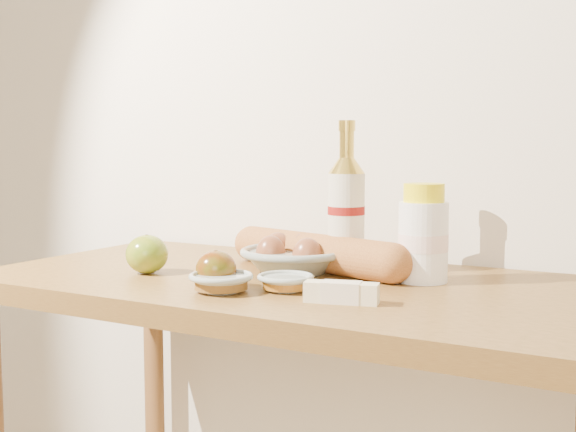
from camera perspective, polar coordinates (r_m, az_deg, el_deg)
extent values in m
cube|color=silver|center=(1.64, 6.21, 10.90)|extent=(3.50, 0.02, 2.60)
cube|color=olive|center=(1.36, 0.61, -5.79)|extent=(1.20, 0.60, 0.04)
cylinder|color=brown|center=(1.98, -10.47, -15.74)|extent=(0.05, 0.05, 0.86)
cylinder|color=beige|center=(1.41, 4.61, -0.58)|extent=(0.09, 0.09, 0.19)
cylinder|color=maroon|center=(1.40, 4.62, 0.46)|extent=(0.09, 0.09, 0.02)
cone|color=gold|center=(1.40, 4.65, 3.99)|extent=(0.09, 0.09, 0.03)
cylinder|color=gold|center=(1.40, 4.66, 5.67)|extent=(0.04, 0.04, 0.05)
cylinder|color=gold|center=(1.40, 4.68, 7.13)|extent=(0.04, 0.04, 0.02)
cylinder|color=white|center=(1.33, 10.62, -2.03)|extent=(0.09, 0.09, 0.15)
cylinder|color=#FEDED5|center=(1.33, 10.62, -2.03)|extent=(0.10, 0.10, 0.03)
cylinder|color=#FFEA0D|center=(1.32, 10.69, 1.82)|extent=(0.08, 0.08, 0.03)
torus|color=gray|center=(1.41, 0.43, -2.88)|extent=(0.22, 0.22, 0.02)
ellipsoid|color=brown|center=(1.41, -1.38, -3.01)|extent=(0.06, 0.06, 0.07)
ellipsoid|color=brown|center=(1.37, 1.53, -3.23)|extent=(0.06, 0.06, 0.07)
ellipsoid|color=brown|center=(1.44, 1.11, -2.80)|extent=(0.06, 0.06, 0.07)
ellipsoid|color=brown|center=(1.46, -0.82, -2.71)|extent=(0.06, 0.06, 0.07)
ellipsoid|color=brown|center=(1.41, 2.83, -2.97)|extent=(0.06, 0.06, 0.07)
cylinder|color=#BF783A|center=(1.43, 2.21, -2.89)|extent=(0.38, 0.18, 0.07)
sphere|color=#BF783A|center=(1.56, -2.85, -2.17)|extent=(0.09, 0.09, 0.07)
sphere|color=#BF783A|center=(1.31, 8.26, -3.72)|extent=(0.09, 0.09, 0.07)
ellipsoid|color=olive|center=(1.43, -11.08, -2.98)|extent=(0.09, 0.09, 0.08)
cylinder|color=#493118|center=(1.42, -11.10, -1.70)|extent=(0.01, 0.01, 0.01)
ellipsoid|color=maroon|center=(1.27, -5.71, -4.20)|extent=(0.09, 0.09, 0.07)
cylinder|color=#452E17|center=(1.26, -5.72, -2.96)|extent=(0.01, 0.01, 0.01)
torus|color=#98A6A2|center=(1.23, -5.31, -4.77)|extent=(0.13, 0.13, 0.01)
cylinder|color=brown|center=(1.23, -5.30, -5.28)|extent=(0.10, 0.10, 0.02)
torus|color=#96A49F|center=(1.24, -0.19, -4.84)|extent=(0.12, 0.12, 0.01)
cylinder|color=brown|center=(1.24, -0.19, -5.30)|extent=(0.09, 0.09, 0.02)
cube|color=beige|center=(1.15, 4.24, -6.05)|extent=(0.12, 0.06, 0.03)
cube|color=beige|center=(1.15, 4.24, -6.05)|extent=(0.07, 0.05, 0.03)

